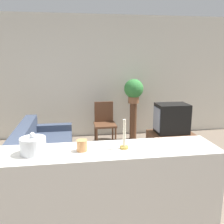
# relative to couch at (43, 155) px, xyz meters

# --- Properties ---
(wall_back) EXTENTS (9.00, 0.06, 2.70)m
(wall_back) POSITION_rel_couch_xyz_m (0.49, 1.81, 1.07)
(wall_back) COLOR silver
(wall_back) RESTS_ON ground_plane
(couch) EXTENTS (0.83, 1.73, 0.75)m
(couch) POSITION_rel_couch_xyz_m (0.00, 0.00, 0.00)
(couch) COLOR #384256
(couch) RESTS_ON ground_plane
(tv_stand) EXTENTS (0.81, 0.55, 0.41)m
(tv_stand) POSITION_rel_couch_xyz_m (2.31, 0.46, -0.08)
(tv_stand) COLOR brown
(tv_stand) RESTS_ON ground_plane
(television) EXTENTS (0.59, 0.42, 0.55)m
(television) POSITION_rel_couch_xyz_m (2.30, 0.46, 0.40)
(television) COLOR black
(television) RESTS_ON tv_stand
(wooden_chair) EXTENTS (0.44, 0.44, 0.88)m
(wooden_chair) POSITION_rel_couch_xyz_m (1.13, 1.18, 0.21)
(wooden_chair) COLOR brown
(wooden_chair) RESTS_ON ground_plane
(plant_stand) EXTENTS (0.15, 0.15, 0.82)m
(plant_stand) POSITION_rel_couch_xyz_m (1.79, 1.36, 0.13)
(plant_stand) COLOR brown
(plant_stand) RESTS_ON ground_plane
(potted_plant) EXTENTS (0.41, 0.41, 0.52)m
(potted_plant) POSITION_rel_couch_xyz_m (1.79, 1.36, 0.83)
(potted_plant) COLOR #8E5B3D
(potted_plant) RESTS_ON plant_stand
(foreground_counter) EXTENTS (2.38, 0.44, 1.08)m
(foreground_counter) POSITION_rel_couch_xyz_m (0.49, -1.95, 0.26)
(foreground_counter) COLOR silver
(foreground_counter) RESTS_ON ground_plane
(decorative_bowl) EXTENTS (0.19, 0.19, 0.17)m
(decorative_bowl) POSITION_rel_couch_xyz_m (0.19, -1.95, 0.87)
(decorative_bowl) COLOR silver
(decorative_bowl) RESTS_ON foreground_counter
(candle_jar) EXTENTS (0.09, 0.09, 0.09)m
(candle_jar) POSITION_rel_couch_xyz_m (0.56, -1.95, 0.85)
(candle_jar) COLOR #C6844C
(candle_jar) RESTS_ON foreground_counter
(candlestick) EXTENTS (0.07, 0.07, 0.24)m
(candlestick) POSITION_rel_couch_xyz_m (0.90, -1.95, 0.89)
(candlestick) COLOR #B7933D
(candlestick) RESTS_ON foreground_counter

